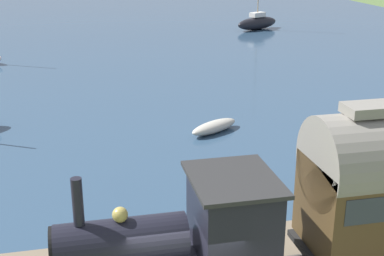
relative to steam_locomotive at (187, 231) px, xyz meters
name	(u,v)px	position (x,y,z in m)	size (l,w,h in m)	color
harbor_water	(94,33)	(43.23, 0.20, -2.23)	(80.00, 80.00, 0.01)	#2D4760
steam_locomotive	(187,231)	(0.00, 0.00, 0.00)	(2.41, 5.59, 3.26)	black
sailboat_black	(257,22)	(41.74, -16.30, -1.49)	(3.63, 5.37, 9.78)	black
rowboat_near_shore	(214,127)	(12.46, -3.98, -1.96)	(2.19, 2.84, 0.54)	#B7B2A3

